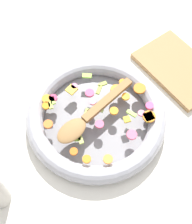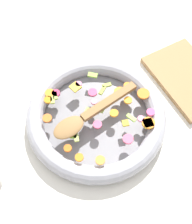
{
  "view_description": "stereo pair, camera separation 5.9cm",
  "coord_description": "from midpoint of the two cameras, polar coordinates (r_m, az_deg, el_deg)",
  "views": [
    {
      "loc": [
        0.34,
        -0.26,
        0.8
      ],
      "look_at": [
        0.0,
        0.0,
        0.05
      ],
      "focal_mm": 50.0,
      "sensor_mm": 36.0,
      "label": 1
    },
    {
      "loc": [
        0.37,
        -0.21,
        0.8
      ],
      "look_at": [
        0.0,
        0.0,
        0.05
      ],
      "focal_mm": 50.0,
      "sensor_mm": 36.0,
      "label": 2
    }
  ],
  "objects": [
    {
      "name": "wooden_spoon",
      "position": [
        0.84,
        -3.48,
        -0.95
      ],
      "size": [
        0.08,
        0.27,
        0.01
      ],
      "color": "olive",
      "rests_on": "chopped_vegetables"
    },
    {
      "name": "cutting_board",
      "position": [
        1.02,
        13.23,
        7.67
      ],
      "size": [
        0.26,
        0.18,
        0.02
      ],
      "color": "#9E7547",
      "rests_on": "ground_plane"
    },
    {
      "name": "ground_plane",
      "position": [
        0.91,
        -1.87,
        -1.68
      ],
      "size": [
        4.0,
        4.0,
        0.0
      ],
      "primitive_type": "plane",
      "color": "silver"
    },
    {
      "name": "chopped_vegetables",
      "position": [
        0.86,
        -0.86,
        0.41
      ],
      "size": [
        0.28,
        0.31,
        0.01
      ],
      "color": "orange",
      "rests_on": "skillet"
    },
    {
      "name": "skillet",
      "position": [
        0.89,
        -1.91,
        -1.01
      ],
      "size": [
        0.4,
        0.4,
        0.05
      ],
      "color": "slate",
      "rests_on": "ground_plane"
    }
  ]
}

